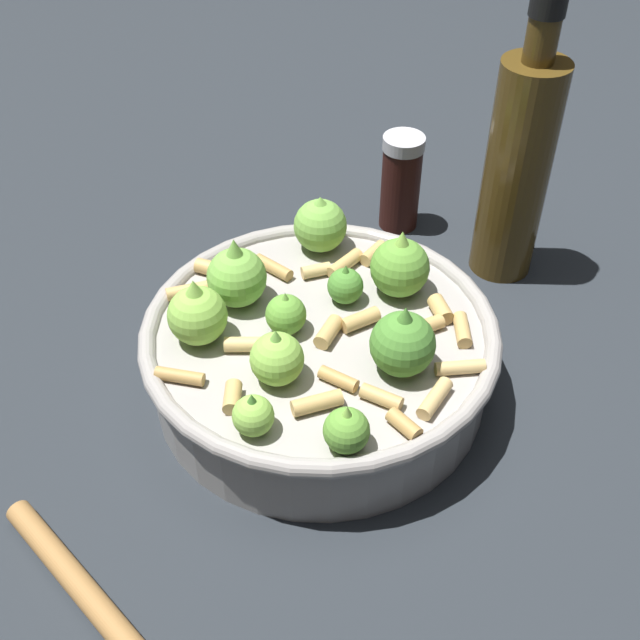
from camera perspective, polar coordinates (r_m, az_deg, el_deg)
ground_plane at (r=0.61m, az=0.00°, el=-4.74°), size 2.40×2.40×0.00m
cooking_pan at (r=0.58m, az=-0.06°, el=-1.95°), size 0.26×0.26×0.11m
pepper_shaker at (r=0.75m, az=5.86°, el=9.89°), size 0.04×0.04×0.09m
olive_oil_bottle at (r=0.68m, az=14.07°, el=10.71°), size 0.05×0.05×0.24m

